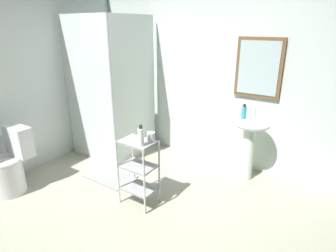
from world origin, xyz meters
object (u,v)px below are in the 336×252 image
object	(u,v)px
toilet	(10,167)
bath_mat	(111,177)
storage_cart	(138,167)
rinse_cup	(151,137)
pedestal_sink	(249,136)
lotion_bottle_white	(141,137)
hand_soap_bottle	(244,112)
shower_stall	(114,124)

from	to	relation	value
toilet	bath_mat	size ratio (longest dim) A/B	1.27
storage_cart	rinse_cup	distance (m)	0.38
rinse_cup	pedestal_sink	bearing A→B (deg)	58.05
lotion_bottle_white	pedestal_sink	bearing A→B (deg)	60.35
toilet	rinse_cup	bearing A→B (deg)	24.96
hand_soap_bottle	pedestal_sink	bearing A→B (deg)	18.34
hand_soap_bottle	bath_mat	world-z (taller)	hand_soap_bottle
shower_stall	pedestal_sink	distance (m)	1.98
hand_soap_bottle	lotion_bottle_white	distance (m)	1.35
pedestal_sink	lotion_bottle_white	world-z (taller)	lotion_bottle_white
shower_stall	bath_mat	bearing A→B (deg)	-51.10
hand_soap_bottle	bath_mat	bearing A→B (deg)	-146.16
pedestal_sink	rinse_cup	size ratio (longest dim) A/B	8.12
toilet	storage_cart	bearing A→B (deg)	24.63
pedestal_sink	hand_soap_bottle	world-z (taller)	hand_soap_bottle
toilet	lotion_bottle_white	xyz separation A→B (m)	(1.51, 0.57, 0.52)
storage_cart	toilet	bearing A→B (deg)	-155.37
shower_stall	hand_soap_bottle	distance (m)	1.93
rinse_cup	shower_stall	bearing A→B (deg)	149.49
storage_cart	rinse_cup	bearing A→B (deg)	28.52
pedestal_sink	lotion_bottle_white	size ratio (longest dim) A/B	3.69
toilet	bath_mat	bearing A→B (deg)	48.63
pedestal_sink	rinse_cup	distance (m)	1.30
pedestal_sink	lotion_bottle_white	xyz separation A→B (m)	(-0.70, -1.23, 0.26)
toilet	storage_cart	xyz separation A→B (m)	(1.40, 0.64, 0.12)
storage_cart	shower_stall	bearing A→B (deg)	144.41
lotion_bottle_white	bath_mat	bearing A→B (deg)	159.81
shower_stall	toilet	distance (m)	1.49
pedestal_sink	hand_soap_bottle	xyz separation A→B (m)	(-0.09, -0.03, 0.31)
hand_soap_bottle	bath_mat	distance (m)	1.87
pedestal_sink	bath_mat	bearing A→B (deg)	-146.97
lotion_bottle_white	bath_mat	xyz separation A→B (m)	(-0.76, 0.28, -0.83)
bath_mat	toilet	bearing A→B (deg)	-131.37
hand_soap_bottle	bath_mat	size ratio (longest dim) A/B	0.29
lotion_bottle_white	rinse_cup	xyz separation A→B (m)	(0.02, 0.14, -0.05)
toilet	pedestal_sink	bearing A→B (deg)	39.19
shower_stall	storage_cart	distance (m)	1.40
shower_stall	bath_mat	world-z (taller)	shower_stall
shower_stall	rinse_cup	world-z (taller)	shower_stall
pedestal_sink	hand_soap_bottle	distance (m)	0.32
lotion_bottle_white	rinse_cup	bearing A→B (deg)	81.91
hand_soap_bottle	rinse_cup	world-z (taller)	hand_soap_bottle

